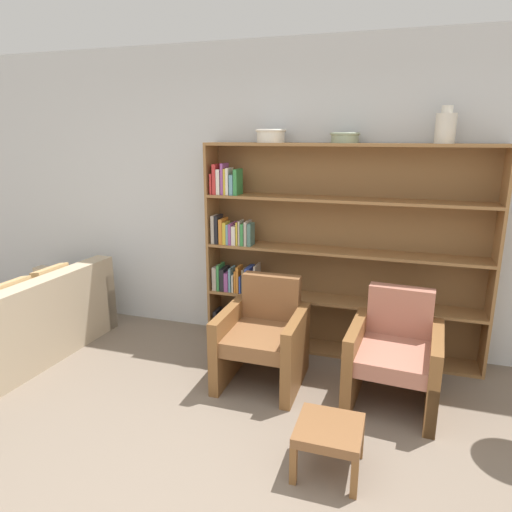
{
  "coord_description": "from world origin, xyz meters",
  "views": [
    {
      "loc": [
        0.86,
        -1.59,
        1.94
      ],
      "look_at": [
        -0.29,
        1.95,
        0.95
      ],
      "focal_mm": 32.0,
      "sensor_mm": 36.0,
      "label": 1
    }
  ],
  "objects_px": {
    "bookshelf": "(320,253)",
    "vase_tall": "(446,127)",
    "armchair_leather": "(263,337)",
    "footstool": "(329,433)",
    "couch": "(22,325)",
    "bowl_olive": "(271,135)",
    "bowl_terracotta": "(345,137)",
    "armchair_cushioned": "(395,355)"
  },
  "relations": [
    {
      "from": "couch",
      "to": "armchair_cushioned",
      "type": "xyz_separation_m",
      "value": [
        3.23,
        0.23,
        0.1
      ]
    },
    {
      "from": "bowl_terracotta",
      "to": "vase_tall",
      "type": "relative_size",
      "value": 0.88
    },
    {
      "from": "bowl_olive",
      "to": "couch",
      "type": "relative_size",
      "value": 0.16
    },
    {
      "from": "footstool",
      "to": "vase_tall",
      "type": "bearing_deg",
      "value": 70.02
    },
    {
      "from": "bowl_terracotta",
      "to": "couch",
      "type": "distance_m",
      "value": 3.3
    },
    {
      "from": "bowl_olive",
      "to": "armchair_cushioned",
      "type": "xyz_separation_m",
      "value": [
        1.16,
        -0.68,
        -1.57
      ]
    },
    {
      "from": "bowl_olive",
      "to": "bowl_terracotta",
      "type": "distance_m",
      "value": 0.64
    },
    {
      "from": "armchair_leather",
      "to": "footstool",
      "type": "relative_size",
      "value": 2.15
    },
    {
      "from": "bookshelf",
      "to": "bowl_terracotta",
      "type": "xyz_separation_m",
      "value": [
        0.18,
        -0.03,
        1.01
      ]
    },
    {
      "from": "vase_tall",
      "to": "bookshelf",
      "type": "bearing_deg",
      "value": 178.36
    },
    {
      "from": "bowl_olive",
      "to": "armchair_leather",
      "type": "xyz_separation_m",
      "value": [
        0.15,
        -0.68,
        -1.57
      ]
    },
    {
      "from": "armchair_cushioned",
      "to": "footstool",
      "type": "bearing_deg",
      "value": 73.38
    },
    {
      "from": "bowl_terracotta",
      "to": "couch",
      "type": "xyz_separation_m",
      "value": [
        -2.7,
        -0.91,
        -1.65
      ]
    },
    {
      "from": "bowl_terracotta",
      "to": "armchair_leather",
      "type": "xyz_separation_m",
      "value": [
        -0.49,
        -0.68,
        -1.55
      ]
    },
    {
      "from": "bookshelf",
      "to": "armchair_cushioned",
      "type": "bearing_deg",
      "value": -45.19
    },
    {
      "from": "armchair_leather",
      "to": "footstool",
      "type": "bearing_deg",
      "value": 127.13
    },
    {
      "from": "vase_tall",
      "to": "footstool",
      "type": "height_order",
      "value": "vase_tall"
    },
    {
      "from": "vase_tall",
      "to": "footstool",
      "type": "xyz_separation_m",
      "value": [
        -0.57,
        -1.58,
        -1.75
      ]
    },
    {
      "from": "bowl_olive",
      "to": "footstool",
      "type": "xyz_separation_m",
      "value": [
        0.83,
        -1.58,
        -1.69
      ]
    },
    {
      "from": "couch",
      "to": "footstool",
      "type": "height_order",
      "value": "couch"
    },
    {
      "from": "bookshelf",
      "to": "armchair_leather",
      "type": "height_order",
      "value": "bookshelf"
    },
    {
      "from": "bookshelf",
      "to": "vase_tall",
      "type": "relative_size",
      "value": 8.75
    },
    {
      "from": "bowl_olive",
      "to": "bookshelf",
      "type": "bearing_deg",
      "value": 3.38
    },
    {
      "from": "couch",
      "to": "footstool",
      "type": "xyz_separation_m",
      "value": [
        2.89,
        -0.66,
        -0.03
      ]
    },
    {
      "from": "bookshelf",
      "to": "footstool",
      "type": "height_order",
      "value": "bookshelf"
    },
    {
      "from": "armchair_leather",
      "to": "vase_tall",
      "type": "bearing_deg",
      "value": -151.3
    },
    {
      "from": "vase_tall",
      "to": "footstool",
      "type": "relative_size",
      "value": 0.73
    },
    {
      "from": "bowl_terracotta",
      "to": "vase_tall",
      "type": "bearing_deg",
      "value": -0.0
    },
    {
      "from": "bookshelf",
      "to": "bowl_terracotta",
      "type": "relative_size",
      "value": 9.93
    },
    {
      "from": "armchair_leather",
      "to": "bowl_olive",
      "type": "bearing_deg",
      "value": -77.61
    },
    {
      "from": "couch",
      "to": "bowl_olive",
      "type": "bearing_deg",
      "value": -63.76
    },
    {
      "from": "bowl_terracotta",
      "to": "couch",
      "type": "relative_size",
      "value": 0.15
    },
    {
      "from": "armchair_leather",
      "to": "footstool",
      "type": "xyz_separation_m",
      "value": [
        0.68,
        -0.89,
        -0.13
      ]
    },
    {
      "from": "bookshelf",
      "to": "couch",
      "type": "distance_m",
      "value": 2.77
    },
    {
      "from": "footstool",
      "to": "armchair_cushioned",
      "type": "bearing_deg",
      "value": 69.37
    },
    {
      "from": "bowl_olive",
      "to": "vase_tall",
      "type": "relative_size",
      "value": 0.94
    },
    {
      "from": "bowl_olive",
      "to": "couch",
      "type": "xyz_separation_m",
      "value": [
        -2.07,
        -0.91,
        -1.67
      ]
    },
    {
      "from": "armchair_leather",
      "to": "footstool",
      "type": "height_order",
      "value": "armchair_leather"
    },
    {
      "from": "couch",
      "to": "armchair_cushioned",
      "type": "relative_size",
      "value": 1.97
    },
    {
      "from": "armchair_leather",
      "to": "couch",
      "type": "bearing_deg",
      "value": 5.9
    },
    {
      "from": "bowl_olive",
      "to": "armchair_leather",
      "type": "relative_size",
      "value": 0.32
    },
    {
      "from": "bookshelf",
      "to": "bowl_terracotta",
      "type": "distance_m",
      "value": 1.03
    }
  ]
}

